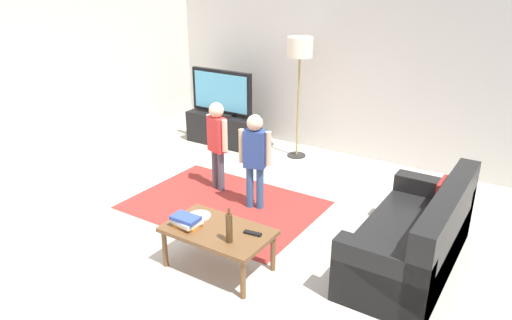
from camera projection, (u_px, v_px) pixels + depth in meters
name	position (u px, v px, depth m)	size (l,w,h in m)	color
ground	(226.00, 233.00, 5.23)	(7.80, 7.80, 0.00)	beige
wall_back	(345.00, 65.00, 7.07)	(6.00, 0.12, 2.70)	silver
wall_left	(37.00, 78.00, 6.24)	(0.12, 6.00, 2.70)	silver
area_rug	(224.00, 205.00, 5.84)	(2.20, 1.60, 0.01)	#9E2D28
tv_stand	(223.00, 129.00, 7.80)	(1.20, 0.44, 0.50)	black
tv	(222.00, 93.00, 7.56)	(1.10, 0.28, 0.71)	black
couch	(418.00, 241.00, 4.52)	(0.80, 1.80, 0.86)	black
floor_lamp	(300.00, 54.00, 6.80)	(0.36, 0.36, 1.78)	#262626
child_near_tv	(217.00, 138.00, 6.02)	(0.37, 0.20, 1.15)	#4C4C59
child_center	(255.00, 153.00, 5.53)	(0.37, 0.20, 1.15)	#33598C
coffee_table	(218.00, 234.00, 4.48)	(1.00, 0.60, 0.42)	brown
book_stack	(187.00, 221.00, 4.49)	(0.27, 0.23, 0.11)	orange
bottle	(229.00, 228.00, 4.21)	(0.06, 0.06, 0.33)	#4C3319
tv_remote	(253.00, 233.00, 4.38)	(0.17, 0.05, 0.02)	black
plate	(199.00, 216.00, 4.69)	(0.22, 0.22, 0.02)	white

